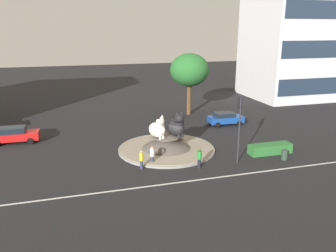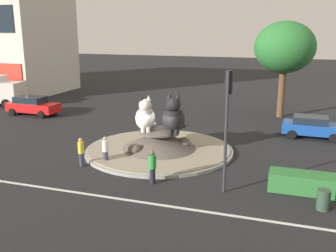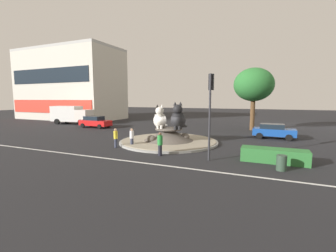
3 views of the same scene
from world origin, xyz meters
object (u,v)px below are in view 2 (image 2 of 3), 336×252
at_px(traffic_light_mast, 227,110).
at_px(litter_bin, 323,200).
at_px(sedan_on_far_lane, 312,127).
at_px(parked_car_right, 32,105).
at_px(cat_statue_black, 174,118).
at_px(cat_statue_white, 145,117).
at_px(pedestrian_white_shirt, 105,150).
at_px(pedestrian_green_shirt, 152,166).
at_px(pedestrian_yellow_shirt, 81,151).
at_px(broadleaf_tree_behind_island, 285,48).

xyz_separation_m(traffic_light_mast, litter_bin, (4.34, -0.58, -3.51)).
relative_size(sedan_on_far_lane, parked_car_right, 0.88).
height_order(cat_statue_black, parked_car_right, cat_statue_black).
relative_size(cat_statue_white, sedan_on_far_lane, 0.60).
bearing_deg(parked_car_right, pedestrian_white_shirt, -35.70).
height_order(cat_statue_white, sedan_on_far_lane, cat_statue_white).
height_order(pedestrian_white_shirt, sedan_on_far_lane, pedestrian_white_shirt).
bearing_deg(sedan_on_far_lane, pedestrian_white_shirt, -137.98).
relative_size(cat_statue_white, pedestrian_green_shirt, 1.45).
xyz_separation_m(pedestrian_green_shirt, pedestrian_yellow_shirt, (-4.66, 1.09, -0.04)).
height_order(cat_statue_white, pedestrian_green_shirt, cat_statue_white).
xyz_separation_m(pedestrian_green_shirt, parked_car_right, (-15.64, 11.31, -0.05)).
xyz_separation_m(cat_statue_white, broadleaf_tree_behind_island, (7.58, 12.53, 3.73)).
bearing_deg(cat_statue_black, cat_statue_white, -106.90).
xyz_separation_m(broadleaf_tree_behind_island, litter_bin, (2.61, -17.78, -5.46)).
xyz_separation_m(broadleaf_tree_behind_island, pedestrian_green_shirt, (-5.30, -17.40, -5.01)).
relative_size(traffic_light_mast, pedestrian_white_shirt, 3.58).
bearing_deg(pedestrian_white_shirt, cat_statue_black, -90.49).
xyz_separation_m(traffic_light_mast, broadleaf_tree_behind_island, (1.73, 17.20, 1.96)).
bearing_deg(cat_statue_white, pedestrian_yellow_shirt, -55.06).
bearing_deg(litter_bin, pedestrian_green_shirt, 177.21).
distance_m(cat_statue_white, sedan_on_far_lane, 12.01).
distance_m(pedestrian_green_shirt, pedestrian_white_shirt, 4.02).
relative_size(pedestrian_yellow_shirt, parked_car_right, 0.34).
distance_m(pedestrian_white_shirt, parked_car_right, 15.33).
height_order(cat_statue_white, parked_car_right, cat_statue_white).
bearing_deg(litter_bin, parked_car_right, 153.59).
bearing_deg(cat_statue_white, parked_car_right, -138.68).
xyz_separation_m(broadleaf_tree_behind_island, pedestrian_yellow_shirt, (-9.96, -16.30, -5.04)).
relative_size(pedestrian_white_shirt, parked_car_right, 0.34).
bearing_deg(pedestrian_yellow_shirt, broadleaf_tree_behind_island, 64.55).
distance_m(cat_statue_white, pedestrian_green_shirt, 5.53).
xyz_separation_m(broadleaf_tree_behind_island, sedan_on_far_lane, (2.46, -6.08, -5.11)).
relative_size(broadleaf_tree_behind_island, pedestrian_white_shirt, 5.06).
bearing_deg(sedan_on_far_lane, cat_statue_black, -139.56).
bearing_deg(sedan_on_far_lane, broadleaf_tree_behind_island, 114.20).
relative_size(cat_statue_black, pedestrian_green_shirt, 1.56).
bearing_deg(cat_statue_black, parked_car_right, -129.53).
bearing_deg(sedan_on_far_lane, traffic_light_mast, -108.45).
distance_m(cat_statue_black, pedestrian_yellow_shirt, 5.83).
height_order(traffic_light_mast, pedestrian_yellow_shirt, traffic_light_mast).
distance_m(traffic_light_mast, sedan_on_far_lane, 12.29).
bearing_deg(parked_car_right, cat_statue_white, -23.48).
bearing_deg(pedestrian_white_shirt, pedestrian_yellow_shirt, 81.36).
relative_size(broadleaf_tree_behind_island, parked_car_right, 1.70).
xyz_separation_m(cat_statue_white, sedan_on_far_lane, (10.04, 6.45, -1.38)).
bearing_deg(traffic_light_mast, cat_statue_black, 41.33).
bearing_deg(broadleaf_tree_behind_island, pedestrian_yellow_shirt, -121.41).
distance_m(sedan_on_far_lane, litter_bin, 11.71).
relative_size(cat_statue_black, broadleaf_tree_behind_island, 0.33).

